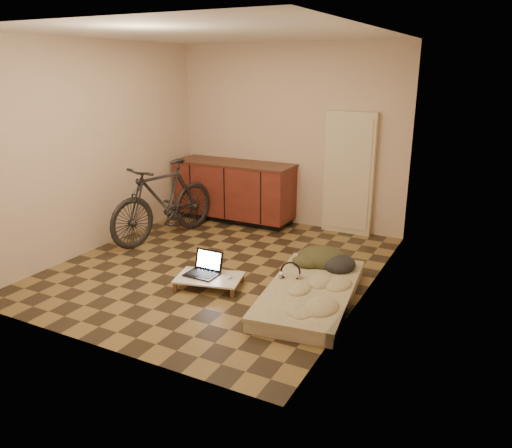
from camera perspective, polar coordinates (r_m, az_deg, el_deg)
The scene contains 10 objects.
room_shell at distance 5.63m, azimuth -4.56°, elevation 7.52°, with size 3.50×4.00×2.60m.
cabinets at distance 7.61m, azimuth -2.46°, elevation 3.80°, with size 1.84×0.62×0.91m.
appliance_panel at distance 7.08m, azimuth 10.58°, elevation 5.65°, with size 0.70×0.10×1.70m, color beige.
bicycle at distance 6.88m, azimuth -10.51°, elevation 3.08°, with size 0.54×1.82×1.18m, color black.
futon at distance 5.16m, azimuth 6.26°, elevation -7.83°, with size 1.05×1.83×0.15m.
clothing_pile at distance 5.67m, azimuth 8.11°, elevation -3.32°, with size 0.62×0.52×0.25m, color #35361F, non-canonical shape.
headphones at distance 5.27m, azimuth 3.96°, elevation -5.38°, with size 0.24×0.22×0.16m, color black, non-canonical shape.
lap_desk at distance 5.43m, azimuth -5.38°, elevation -6.16°, with size 0.78×0.60×0.12m.
laptop at distance 5.48m, azimuth -5.94°, elevation -5.17°, with size 0.35×0.31×0.24m.
mouse at distance 5.37m, azimuth -3.02°, elevation -6.03°, with size 0.05×0.09×0.03m, color silver.
Camera 1 is at (2.93, -4.70, 2.28)m, focal length 35.00 mm.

